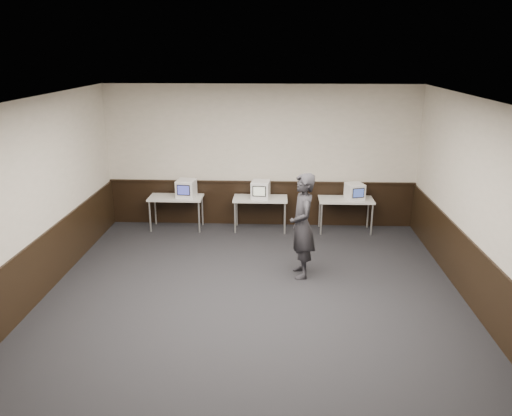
% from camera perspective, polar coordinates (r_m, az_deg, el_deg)
% --- Properties ---
extents(floor, '(8.00, 8.00, 0.00)m').
position_cam_1_polar(floor, '(8.07, -0.46, -11.31)').
color(floor, black).
rests_on(floor, ground).
extents(ceiling, '(8.00, 8.00, 0.00)m').
position_cam_1_polar(ceiling, '(7.09, -0.53, 11.93)').
color(ceiling, white).
rests_on(ceiling, back_wall).
extents(back_wall, '(7.00, 0.00, 7.00)m').
position_cam_1_polar(back_wall, '(11.29, 0.58, 5.89)').
color(back_wall, beige).
rests_on(back_wall, ground).
extents(front_wall, '(7.00, 0.00, 7.00)m').
position_cam_1_polar(front_wall, '(3.84, -3.82, -19.40)').
color(front_wall, beige).
rests_on(front_wall, ground).
extents(left_wall, '(0.00, 8.00, 8.00)m').
position_cam_1_polar(left_wall, '(8.36, -25.19, -0.08)').
color(left_wall, beige).
rests_on(left_wall, ground).
extents(right_wall, '(0.00, 8.00, 8.00)m').
position_cam_1_polar(right_wall, '(8.04, 25.27, -0.75)').
color(right_wall, beige).
rests_on(right_wall, ground).
extents(wainscot_back, '(6.98, 0.04, 1.00)m').
position_cam_1_polar(wainscot_back, '(11.54, 0.56, 0.52)').
color(wainscot_back, black).
rests_on(wainscot_back, back_wall).
extents(wainscot_left, '(0.04, 7.98, 1.00)m').
position_cam_1_polar(wainscot_left, '(8.72, -24.13, -6.97)').
color(wainscot_left, black).
rests_on(wainscot_left, left_wall).
extents(wainscot_right, '(0.04, 7.98, 1.00)m').
position_cam_1_polar(wainscot_right, '(8.42, 24.16, -7.87)').
color(wainscot_right, black).
rests_on(wainscot_right, right_wall).
extents(wainscot_rail, '(6.98, 0.06, 0.04)m').
position_cam_1_polar(wainscot_rail, '(11.38, 0.57, 2.99)').
color(wainscot_rail, black).
rests_on(wainscot_rail, wainscot_back).
extents(desk_left, '(1.20, 0.60, 0.75)m').
position_cam_1_polar(desk_left, '(11.35, -9.13, 0.94)').
color(desk_left, silver).
rests_on(desk_left, ground).
extents(desk_center, '(1.20, 0.60, 0.75)m').
position_cam_1_polar(desk_center, '(11.13, 0.50, 0.82)').
color(desk_center, silver).
rests_on(desk_center, ground).
extents(desk_right, '(1.20, 0.60, 0.75)m').
position_cam_1_polar(desk_right, '(11.23, 10.23, 0.68)').
color(desk_right, silver).
rests_on(desk_right, ground).
extents(emac_left, '(0.44, 0.46, 0.40)m').
position_cam_1_polar(emac_left, '(11.22, -7.98, 2.22)').
color(emac_left, white).
rests_on(emac_left, desk_left).
extents(emac_center, '(0.43, 0.46, 0.39)m').
position_cam_1_polar(emac_center, '(11.03, 0.52, 2.11)').
color(emac_center, white).
rests_on(emac_center, desk_center).
extents(emac_right, '(0.45, 0.46, 0.36)m').
position_cam_1_polar(emac_right, '(11.15, 11.22, 1.86)').
color(emac_right, white).
rests_on(emac_right, desk_right).
extents(person, '(0.55, 0.75, 1.89)m').
position_cam_1_polar(person, '(8.81, 5.30, -2.05)').
color(person, '#232227').
rests_on(person, ground).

